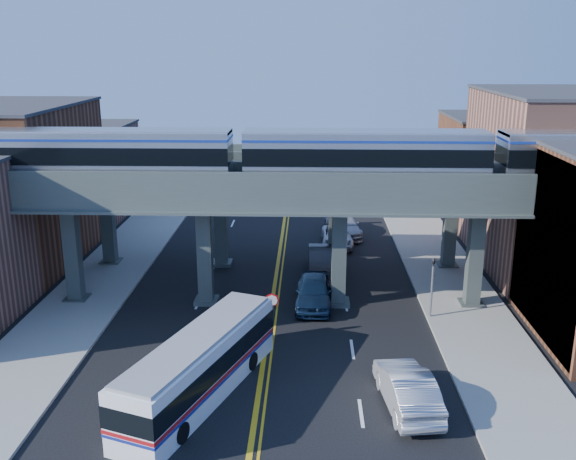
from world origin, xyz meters
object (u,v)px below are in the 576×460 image
Objects in this scene: car_parked_curb at (407,388)px; transit_train at (365,156)px; transit_bus at (200,366)px; car_lane_b at (323,261)px; car_lane_c at (337,237)px; car_lane_d at (343,225)px; stop_sign at (272,309)px; car_lane_a at (314,291)px; traffic_signal at (432,281)px.

transit_train is at bearing -91.35° from car_parked_curb.
transit_train is at bearing -15.99° from transit_bus.
car_parked_curb is (3.33, -16.86, -0.01)m from car_lane_b.
transit_train is at bearing -85.86° from car_lane_c.
transit_bus is 1.82× the size of car_lane_d.
car_lane_a is at bearing 64.56° from stop_sign.
stop_sign reaches higher than car_lane_d.
car_lane_b is (-2.19, 5.46, -8.19)m from transit_train.
car_parked_curb is (3.95, -11.13, -0.02)m from car_lane_a.
transit_train reaches higher than car_lane_a.
car_lane_d is (7.58, 25.48, -0.55)m from transit_bus.
car_lane_d is (-4.20, 16.73, -1.43)m from traffic_signal.
transit_bus is at bearing -126.40° from transit_train.
car_lane_a is (-2.80, -0.27, -8.18)m from transit_train.
stop_sign is at bearing -52.98° from car_parked_curb.
traffic_signal is 0.82× the size of car_lane_c.
transit_bus is 2.17× the size of car_lane_c.
stop_sign is 0.24× the size of transit_bus.
car_lane_b reaches higher than car_lane_d.
car_lane_b is (2.87, 10.46, -0.86)m from stop_sign.
transit_train is 16.87m from car_lane_d.
car_lane_b is (-6.03, 7.46, -1.40)m from traffic_signal.
car_lane_c is at bearing 94.47° from transit_train.
transit_train reaches higher than traffic_signal.
traffic_signal is at bearing -83.14° from car_lane_d.
car_lane_c is 23.39m from car_parked_curb.
stop_sign is 0.49× the size of car_parked_curb.
car_lane_c is at bearing 108.96° from traffic_signal.
car_lane_a reaches higher than car_parked_curb.
transit_train is 7.96× the size of car_parked_curb.
stop_sign is at bearing -6.15° from transit_bus.
transit_train is 10.44× the size of traffic_signal.
transit_bus is at bearing -110.52° from car_lane_b.
car_lane_a is 0.99× the size of car_parked_curb.
transit_train is 10.09m from car_lane_b.
car_lane_d is at bearing 77.81° from car_lane_b.
transit_train is at bearing 152.53° from traffic_signal.
car_lane_a is at bearing -174.56° from transit_train.
car_lane_c is (4.12, 16.91, -1.06)m from stop_sign.
traffic_signal is 0.76× the size of car_parked_curb.
car_lane_d is 1.11× the size of car_parked_curb.
transit_train is 8.52× the size of car_lane_c.
car_parked_curb reaches higher than car_lane_c.
transit_train reaches higher than car_lane_c.
car_lane_b is at bearing 128.95° from traffic_signal.
car_lane_d is (4.70, 19.73, -0.89)m from stop_sign.
traffic_signal is 0.38× the size of transit_bus.
traffic_signal is 9.88m from car_parked_curb.
car_parked_curb is (-2.70, -9.40, -1.41)m from traffic_signal.
stop_sign reaches higher than car_lane_b.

